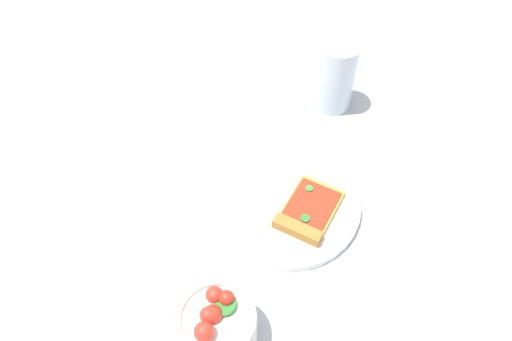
% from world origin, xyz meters
% --- Properties ---
extents(ground_plane, '(2.40, 2.40, 0.00)m').
position_xyz_m(ground_plane, '(0.00, 0.00, 0.00)').
color(ground_plane, '#B2B7BC').
rests_on(ground_plane, ground).
extents(plate, '(0.25, 0.25, 0.01)m').
position_xyz_m(plate, '(-0.01, -0.03, 0.01)').
color(plate, silver).
rests_on(plate, ground_plane).
extents(pizza_slice_main, '(0.14, 0.13, 0.02)m').
position_xyz_m(pizza_slice_main, '(-0.04, -0.06, 0.02)').
color(pizza_slice_main, gold).
rests_on(pizza_slice_main, plate).
extents(salad_bowl, '(0.10, 0.10, 0.09)m').
position_xyz_m(salad_bowl, '(-0.23, 0.08, 0.04)').
color(salad_bowl, white).
rests_on(salad_bowl, ground_plane).
extents(soda_glass, '(0.07, 0.07, 0.14)m').
position_xyz_m(soda_glass, '(0.23, -0.14, 0.06)').
color(soda_glass, silver).
rests_on(soda_glass, ground_plane).
extents(paper_napkin, '(0.16, 0.18, 0.00)m').
position_xyz_m(paper_napkin, '(0.17, 0.15, 0.00)').
color(paper_napkin, white).
rests_on(paper_napkin, ground_plane).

